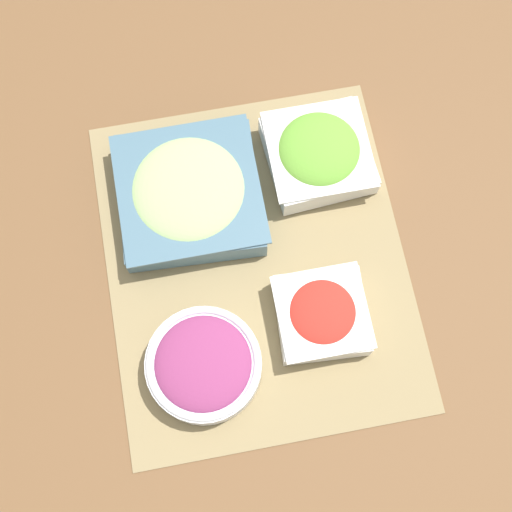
# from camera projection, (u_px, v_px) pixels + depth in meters

# --- Properties ---
(ground_plane) EXTENTS (3.00, 3.00, 0.00)m
(ground_plane) POSITION_uv_depth(u_px,v_px,m) (256.00, 263.00, 0.99)
(ground_plane) COLOR brown
(placemat) EXTENTS (0.49, 0.41, 0.00)m
(placemat) POSITION_uv_depth(u_px,v_px,m) (256.00, 263.00, 0.99)
(placemat) COLOR #937F56
(placemat) RESTS_ON ground_plane
(cucumber_bowl) EXTENTS (0.20, 0.20, 0.06)m
(cucumber_bowl) POSITION_uv_depth(u_px,v_px,m) (189.00, 193.00, 0.99)
(cucumber_bowl) COLOR slate
(cucumber_bowl) RESTS_ON placemat
(lettuce_bowl) EXTENTS (0.15, 0.15, 0.06)m
(lettuce_bowl) POSITION_uv_depth(u_px,v_px,m) (318.00, 153.00, 1.01)
(lettuce_bowl) COLOR white
(lettuce_bowl) RESTS_ON placemat
(tomato_bowl) EXTENTS (0.12, 0.12, 0.05)m
(tomato_bowl) POSITION_uv_depth(u_px,v_px,m) (322.00, 314.00, 0.94)
(tomato_bowl) COLOR white
(tomato_bowl) RESTS_ON placemat
(onion_bowl) EXTENTS (0.15, 0.15, 0.05)m
(onion_bowl) POSITION_uv_depth(u_px,v_px,m) (204.00, 365.00, 0.92)
(onion_bowl) COLOR silver
(onion_bowl) RESTS_ON placemat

